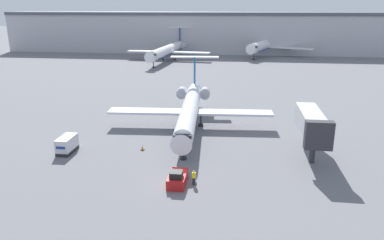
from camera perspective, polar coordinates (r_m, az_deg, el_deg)
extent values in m
plane|color=slate|center=(41.67, -2.49, -9.83)|extent=(600.00, 600.00, 0.00)
cube|color=#B2B2B7|center=(157.13, 4.99, 12.91)|extent=(180.00, 16.00, 14.94)
cube|color=#4C515B|center=(156.75, 5.07, 15.85)|extent=(180.00, 16.80, 1.20)
cylinder|color=silver|center=(58.31, -0.38, 1.43)|extent=(4.35, 26.09, 2.63)
cone|color=silver|center=(44.99, -1.56, -3.40)|extent=(2.76, 2.27, 2.63)
cube|color=black|center=(45.62, -1.47, -2.49)|extent=(2.28, 0.85, 0.44)
cone|color=silver|center=(72.28, 0.38, 4.52)|extent=(2.55, 3.04, 2.37)
cube|color=#0C5999|center=(58.54, -0.38, 0.63)|extent=(3.92, 23.48, 0.20)
cube|color=silver|center=(59.70, 6.61, 1.10)|extent=(11.93, 3.75, 0.36)
cube|color=silver|center=(60.59, -7.10, 1.32)|extent=(11.93, 3.75, 0.36)
cylinder|color=#ADADB7|center=(68.69, 2.00, 4.13)|extent=(2.00, 2.86, 1.82)
cylinder|color=#ADADB7|center=(68.92, -1.55, 4.17)|extent=(2.00, 2.86, 1.82)
cube|color=#0C5999|center=(72.11, 0.41, 7.60)|extent=(0.39, 2.21, 5.04)
cube|color=silver|center=(71.74, 0.41, 9.58)|extent=(9.17, 2.40, 0.20)
cylinder|color=black|center=(47.70, -1.32, -5.02)|extent=(0.24, 0.24, 1.79)
cylinder|color=black|center=(47.97, -1.32, -5.79)|extent=(0.80, 0.80, 0.40)
cylinder|color=black|center=(60.88, -1.86, -0.06)|extent=(0.24, 0.24, 1.79)
cylinder|color=black|center=(61.09, -1.85, -0.68)|extent=(0.80, 0.80, 0.40)
cylinder|color=black|center=(60.67, 1.36, -0.12)|extent=(0.24, 0.24, 1.79)
cylinder|color=black|center=(60.88, 1.35, -0.74)|extent=(0.80, 0.80, 0.40)
cube|color=#B21919|center=(41.56, -2.22, -8.99)|extent=(1.90, 3.69, 1.18)
cube|color=black|center=(40.44, -2.43, -8.30)|extent=(1.33, 1.33, 0.70)
cube|color=black|center=(43.21, -1.83, -8.18)|extent=(1.71, 0.30, 0.71)
cube|color=#232326|center=(52.93, -18.43, -4.43)|extent=(1.72, 3.64, 0.45)
cube|color=silver|center=(52.56, -18.54, -3.34)|extent=(1.72, 3.64, 1.70)
cube|color=navy|center=(51.03, -19.41, -4.04)|extent=(1.20, 0.04, 0.36)
cube|color=#232838|center=(41.44, 0.28, -9.33)|extent=(0.32, 0.20, 0.83)
cube|color=yellow|center=(41.12, 0.28, -8.41)|extent=(0.40, 0.24, 0.65)
sphere|color=tan|center=(40.93, 0.28, -7.85)|extent=(0.24, 0.24, 0.24)
cube|color=black|center=(51.42, -7.55, -4.54)|extent=(0.52, 0.52, 0.04)
cone|color=orange|center=(51.31, -7.57, -4.22)|extent=(0.37, 0.37, 0.58)
cylinder|color=white|center=(149.32, 11.00, 11.15)|extent=(12.79, 26.80, 3.67)
cone|color=white|center=(135.02, 9.12, 10.64)|extent=(4.46, 4.02, 3.67)
cube|color=black|center=(136.06, 9.29, 10.96)|extent=(3.17, 1.73, 0.44)
cone|color=white|center=(164.28, 12.60, 11.58)|extent=(4.49, 4.93, 3.30)
cube|color=navy|center=(149.44, 10.97, 10.70)|extent=(11.51, 24.12, 0.20)
cube|color=white|center=(148.21, 14.89, 10.54)|extent=(16.40, 8.60, 0.36)
cube|color=white|center=(153.79, 7.51, 11.17)|extent=(16.40, 8.60, 0.36)
cylinder|color=#ADADB7|center=(159.51, 13.18, 11.55)|extent=(2.91, 3.50, 2.00)
cylinder|color=#ADADB7|center=(160.95, 11.26, 11.72)|extent=(2.91, 3.50, 2.00)
cube|color=navy|center=(164.73, 12.78, 13.10)|extent=(0.98, 2.15, 5.00)
cube|color=white|center=(164.59, 12.84, 13.96)|extent=(9.07, 4.78, 0.20)
cylinder|color=black|center=(137.70, 9.39, 9.51)|extent=(0.24, 0.24, 2.28)
cylinder|color=black|center=(137.82, 9.37, 9.12)|extent=(0.80, 0.80, 0.40)
cylinder|color=black|center=(152.19, 10.28, 10.17)|extent=(0.24, 0.24, 2.28)
cylinder|color=black|center=(152.30, 10.26, 9.82)|extent=(0.80, 0.80, 0.40)
cylinder|color=black|center=(150.86, 12.03, 10.01)|extent=(0.24, 0.24, 2.28)
cylinder|color=black|center=(150.97, 12.01, 9.66)|extent=(0.80, 0.80, 0.40)
cylinder|color=white|center=(133.17, -3.83, 10.55)|extent=(6.27, 33.29, 3.31)
cone|color=white|center=(116.22, -6.30, 9.52)|extent=(3.54, 2.94, 3.31)
cube|color=black|center=(117.15, -6.14, 9.87)|extent=(2.87, 0.95, 0.44)
cone|color=white|center=(150.82, -1.86, 11.34)|extent=(3.30, 3.90, 2.98)
cube|color=navy|center=(133.30, -3.82, 10.09)|extent=(5.64, 29.96, 0.20)
cube|color=white|center=(132.82, -0.13, 10.24)|extent=(13.46, 4.37, 0.36)
cube|color=white|center=(137.33, -7.00, 10.34)|extent=(13.46, 4.37, 0.36)
cylinder|color=#ADADB7|center=(145.84, -1.30, 11.31)|extent=(2.26, 3.17, 2.00)
cylinder|color=#ADADB7|center=(147.13, -3.28, 11.34)|extent=(2.26, 3.17, 2.00)
cube|color=navy|center=(151.16, -1.80, 12.94)|extent=(0.44, 2.21, 5.00)
cube|color=white|center=(151.00, -1.81, 13.89)|extent=(9.13, 2.60, 0.20)
cylinder|color=black|center=(118.78, -5.90, 8.39)|extent=(0.24, 0.24, 2.03)
cylinder|color=black|center=(118.91, -5.88, 8.01)|extent=(0.80, 0.80, 0.40)
cylinder|color=black|center=(136.25, -4.42, 9.55)|extent=(0.24, 0.24, 2.03)
cylinder|color=black|center=(136.36, -4.41, 9.21)|extent=(0.80, 0.80, 0.40)
cylinder|color=black|center=(135.08, -2.64, 9.52)|extent=(0.24, 0.24, 2.03)
cylinder|color=black|center=(135.19, -2.64, 9.17)|extent=(0.80, 0.80, 0.40)
cylinder|color=#2D2D33|center=(48.85, 17.88, -4.46)|extent=(0.70, 0.70, 3.20)
cube|color=#B2B7BC|center=(50.63, 17.62, -0.20)|extent=(2.60, 9.70, 2.60)
cube|color=#2D2D33|center=(45.54, 18.76, -2.22)|extent=(3.20, 1.20, 3.38)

